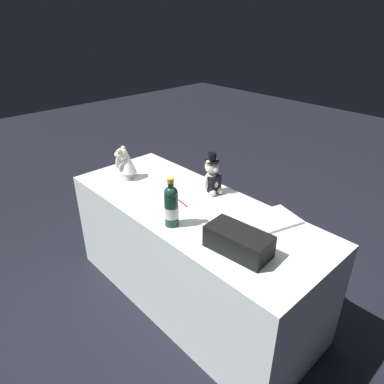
% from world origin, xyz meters
% --- Properties ---
extents(ground_plane, '(12.00, 12.00, 0.00)m').
position_xyz_m(ground_plane, '(0.00, 0.00, 0.00)').
color(ground_plane, black).
extents(reception_table, '(1.85, 0.73, 0.77)m').
position_xyz_m(reception_table, '(0.00, 0.00, 0.39)').
color(reception_table, white).
rests_on(reception_table, ground_plane).
extents(teddy_bear_groom, '(0.14, 0.15, 0.29)m').
position_xyz_m(teddy_bear_groom, '(0.04, -0.23, 0.89)').
color(teddy_bear_groom, beige).
rests_on(teddy_bear_groom, reception_table).
extents(teddy_bear_bride, '(0.20, 0.18, 0.24)m').
position_xyz_m(teddy_bear_bride, '(0.64, 0.08, 0.88)').
color(teddy_bear_bride, white).
rests_on(teddy_bear_bride, reception_table).
extents(champagne_bottle, '(0.08, 0.08, 0.30)m').
position_xyz_m(champagne_bottle, '(-0.08, 0.24, 0.90)').
color(champagne_bottle, '#1A3A2D').
rests_on(champagne_bottle, reception_table).
extents(signing_pen, '(0.15, 0.03, 0.01)m').
position_xyz_m(signing_pen, '(0.07, 0.03, 0.78)').
color(signing_pen, maroon).
rests_on(signing_pen, reception_table).
extents(gift_case_black, '(0.36, 0.21, 0.12)m').
position_xyz_m(gift_case_black, '(-0.51, 0.15, 0.84)').
color(gift_case_black, black).
rests_on(gift_case_black, reception_table).
extents(guestbook, '(0.29, 0.34, 0.02)m').
position_xyz_m(guestbook, '(-0.46, -0.24, 0.78)').
color(guestbook, white).
rests_on(guestbook, reception_table).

